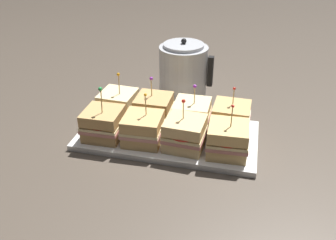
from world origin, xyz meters
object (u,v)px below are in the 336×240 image
(sandwich_back_far_left, at_px, (118,105))
(sandwich_back_center_left, at_px, (154,109))
(kettle_steel, at_px, (183,70))
(sandwich_front_far_right, at_px, (228,139))
(sandwich_back_far_right, at_px, (231,118))
(sandwich_front_center_right, at_px, (185,133))
(sandwich_back_center_right, at_px, (192,114))
(serving_platter, at_px, (168,135))
(sandwich_front_far_left, at_px, (104,124))
(sandwich_front_center_left, at_px, (143,129))

(sandwich_back_far_left, distance_m, sandwich_back_center_left, 0.12)
(sandwich_back_center_left, relative_size, kettle_steel, 0.70)
(sandwich_back_far_left, bearing_deg, kettle_steel, 57.03)
(sandwich_front_far_right, xyz_separation_m, sandwich_back_far_right, (-0.00, 0.12, 0.00))
(sandwich_front_far_right, bearing_deg, sandwich_front_center_right, 178.79)
(sandwich_back_center_left, distance_m, sandwich_back_center_right, 0.13)
(sandwich_back_far_left, relative_size, sandwich_back_center_right, 1.09)
(sandwich_front_far_right, bearing_deg, kettle_steel, 118.16)
(sandwich_back_center_right, bearing_deg, sandwich_back_far_right, 0.48)
(serving_platter, xyz_separation_m, sandwich_front_far_right, (0.19, -0.06, 0.05))
(serving_platter, height_order, sandwich_front_far_left, sandwich_front_far_left)
(sandwich_front_center_left, height_order, sandwich_front_center_right, sandwich_front_center_left)
(sandwich_front_center_right, height_order, sandwich_front_far_right, sandwich_front_far_right)
(serving_platter, height_order, sandwich_back_far_right, sandwich_back_far_right)
(serving_platter, relative_size, sandwich_back_center_right, 3.67)
(sandwich_front_far_left, distance_m, sandwich_back_center_left, 0.18)
(sandwich_front_far_left, bearing_deg, kettle_steel, 66.42)
(sandwich_front_far_left, relative_size, sandwich_back_center_left, 1.11)
(kettle_steel, bearing_deg, sandwich_front_far_left, -113.58)
(sandwich_front_center_right, bearing_deg, sandwich_back_center_left, 136.53)
(sandwich_front_far_left, height_order, sandwich_front_far_right, sandwich_front_far_left)
(sandwich_front_center_left, xyz_separation_m, sandwich_back_center_right, (0.13, 0.12, 0.00))
(serving_platter, xyz_separation_m, sandwich_back_center_left, (-0.06, 0.06, 0.05))
(serving_platter, bearing_deg, sandwich_back_center_right, 43.39)
(sandwich_back_center_right, bearing_deg, sandwich_back_center_left, -179.94)
(sandwich_back_far_left, xyz_separation_m, sandwich_back_center_right, (0.25, -0.00, -0.00))
(serving_platter, distance_m, sandwich_front_far_left, 0.20)
(sandwich_front_far_right, bearing_deg, sandwich_back_far_right, 90.59)
(sandwich_front_far_left, height_order, kettle_steel, kettle_steel)
(sandwich_front_center_right, bearing_deg, sandwich_front_far_right, -1.21)
(sandwich_back_center_left, bearing_deg, sandwich_back_center_right, 0.06)
(sandwich_back_far_left, bearing_deg, sandwich_back_center_left, -1.43)
(sandwich_front_far_right, relative_size, sandwich_back_center_left, 1.01)
(sandwich_back_center_left, relative_size, sandwich_back_far_right, 1.04)
(sandwich_front_far_left, bearing_deg, serving_platter, 18.94)
(sandwich_front_center_left, bearing_deg, sandwich_back_far_left, 134.95)
(sandwich_front_far_left, height_order, sandwich_front_center_left, sandwich_front_far_left)
(sandwich_front_center_left, bearing_deg, sandwich_back_center_left, 89.95)
(sandwich_front_center_left, relative_size, sandwich_back_far_left, 0.96)
(sandwich_front_far_left, relative_size, sandwich_front_far_right, 1.09)
(serving_platter, distance_m, sandwich_front_center_right, 0.10)
(sandwich_front_far_right, height_order, sandwich_back_center_left, sandwich_front_far_right)
(sandwich_front_center_right, distance_m, sandwich_front_far_right, 0.12)
(serving_platter, xyz_separation_m, sandwich_front_far_left, (-0.19, -0.06, 0.05))
(sandwich_front_center_left, bearing_deg, kettle_steel, 83.38)
(sandwich_front_center_right, xyz_separation_m, sandwich_back_far_right, (0.12, 0.12, -0.00))
(sandwich_front_far_left, bearing_deg, sandwich_front_center_left, 1.49)
(kettle_steel, bearing_deg, sandwich_front_far_right, -61.84)
(sandwich_front_center_right, height_order, sandwich_back_far_left, sandwich_back_far_left)
(sandwich_back_center_right, height_order, kettle_steel, kettle_steel)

